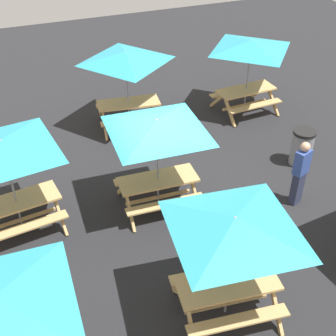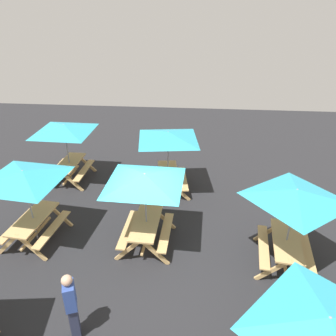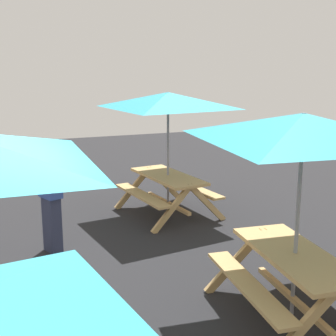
# 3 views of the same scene
# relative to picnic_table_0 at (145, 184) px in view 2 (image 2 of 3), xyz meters

# --- Properties ---
(ground_plane) EXTENTS (27.67, 27.67, 0.00)m
(ground_plane) POSITION_rel_picnic_table_0_xyz_m (-0.30, -0.12, -1.99)
(ground_plane) COLOR #232326
(ground_plane) RESTS_ON ground
(picnic_table_0) EXTENTS (2.83, 2.83, 2.34)m
(picnic_table_0) POSITION_rel_picnic_table_0_xyz_m (0.00, 0.00, 0.00)
(picnic_table_0) COLOR tan
(picnic_table_0) RESTS_ON ground
(picnic_table_2) EXTENTS (2.80, 2.80, 2.34)m
(picnic_table_2) POSITION_rel_picnic_table_0_xyz_m (3.09, -0.34, 0.00)
(picnic_table_2) COLOR tan
(picnic_table_2) RESTS_ON ground
(picnic_table_3) EXTENTS (2.14, 2.14, 2.34)m
(picnic_table_3) POSITION_rel_picnic_table_0_xyz_m (-4.07, -3.31, 0.00)
(picnic_table_3) COLOR tan
(picnic_table_3) RESTS_ON ground
(picnic_table_4) EXTENTS (2.81, 2.81, 2.34)m
(picnic_table_4) POSITION_rel_picnic_table_0_xyz_m (-0.11, 3.28, 0.00)
(picnic_table_4) COLOR tan
(picnic_table_4) RESTS_ON ground
(picnic_table_5) EXTENTS (2.24, 2.24, 2.34)m
(picnic_table_5) POSITION_rel_picnic_table_0_xyz_m (-0.45, -3.77, 0.00)
(picnic_table_5) COLOR tan
(picnic_table_5) RESTS_ON ground
(picnic_table_6) EXTENTS (2.83, 2.83, 2.34)m
(picnic_table_6) POSITION_rel_picnic_table_0_xyz_m (3.49, 3.52, 0.00)
(picnic_table_6) COLOR tan
(picnic_table_6) RESTS_ON ground
(person_standing) EXTENTS (0.42, 0.34, 1.67)m
(person_standing) POSITION_rel_picnic_table_0_xyz_m (-3.05, 1.06, -1.10)
(person_standing) COLOR #2D334C
(person_standing) RESTS_ON ground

